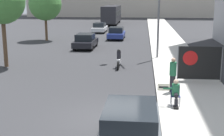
{
  "coord_description": "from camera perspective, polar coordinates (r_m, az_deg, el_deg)",
  "views": [
    {
      "loc": [
        1.4,
        -11.76,
        4.81
      ],
      "look_at": [
        -0.16,
        3.46,
        1.33
      ],
      "focal_mm": 50.0,
      "sensor_mm": 36.0,
      "label": 1
    }
  ],
  "objects": [
    {
      "name": "seated_protester",
      "position": [
        13.88,
        11.49,
        -4.31
      ],
      "size": [
        0.99,
        0.77,
        1.17
      ],
      "rotation": [
        0.0,
        0.0,
        -0.22
      ],
      "color": "#474C56",
      "rests_on": "sidewalk_curb"
    },
    {
      "name": "car_on_road_midblock",
      "position": [
        36.77,
        0.81,
        6.4
      ],
      "size": [
        1.85,
        4.26,
        1.42
      ],
      "color": "navy",
      "rests_on": "ground_plane"
    },
    {
      "name": "street_tree_near_curb",
      "position": [
        22.9,
        -19.54,
        11.48
      ],
      "size": [
        3.2,
        3.2,
        6.19
      ],
      "color": "brown",
      "rests_on": "ground_plane"
    },
    {
      "name": "jogger_on_sidewalk",
      "position": [
        15.79,
        11.06,
        -1.19
      ],
      "size": [
        0.34,
        0.34,
        1.75
      ],
      "rotation": [
        0.0,
        0.0,
        3.35
      ],
      "color": "black",
      "rests_on": "sidewalk_curb"
    },
    {
      "name": "protest_banner",
      "position": [
        18.18,
        15.66,
        0.89
      ],
      "size": [
        2.47,
        0.06,
        1.98
      ],
      "color": "slate",
      "rests_on": "sidewalk_curb"
    },
    {
      "name": "city_bus_on_road",
      "position": [
        57.64,
        -0.05,
        9.91
      ],
      "size": [
        2.56,
        11.58,
        3.31
      ],
      "color": "#232328",
      "rests_on": "ground_plane"
    },
    {
      "name": "street_tree_midblock",
      "position": [
        36.06,
        -12.14,
        11.33
      ],
      "size": [
        3.63,
        3.63,
        5.88
      ],
      "color": "brown",
      "rests_on": "ground_plane"
    },
    {
      "name": "sidewalk_curb",
      "position": [
        27.29,
        11.11,
        2.58
      ],
      "size": [
        3.69,
        90.0,
        0.16
      ],
      "primitive_type": "cube",
      "color": "beige",
      "rests_on": "ground_plane"
    },
    {
      "name": "car_on_road_distant",
      "position": [
        44.01,
        -2.25,
        7.42
      ],
      "size": [
        1.76,
        4.56,
        1.37
      ],
      "color": "silver",
      "rests_on": "ground_plane"
    },
    {
      "name": "motorcycle_on_road",
      "position": [
        21.71,
        1.26,
        1.51
      ],
      "size": [
        0.28,
        2.14,
        1.32
      ],
      "color": "white",
      "rests_on": "ground_plane"
    },
    {
      "name": "car_on_road_nearest",
      "position": [
        30.11,
        -4.86,
        4.94
      ],
      "size": [
        1.86,
        4.27,
        1.43
      ],
      "color": "black",
      "rests_on": "ground_plane"
    },
    {
      "name": "ground_plane",
      "position": [
        12.78,
        -0.88,
        -9.3
      ],
      "size": [
        160.0,
        160.0,
        0.0
      ],
      "primitive_type": "plane",
      "color": "#303033"
    },
    {
      "name": "parked_car_curbside",
      "position": [
        10.08,
        3.37,
        -10.94
      ],
      "size": [
        1.89,
        4.52,
        1.52
      ],
      "color": "#565B60",
      "rests_on": "ground_plane"
    },
    {
      "name": "traffic_light_pole",
      "position": [
        24.3,
        6.38,
        11.81
      ],
      "size": [
        2.9,
        2.67,
        6.38
      ],
      "color": "slate",
      "rests_on": "sidewalk_curb"
    }
  ]
}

